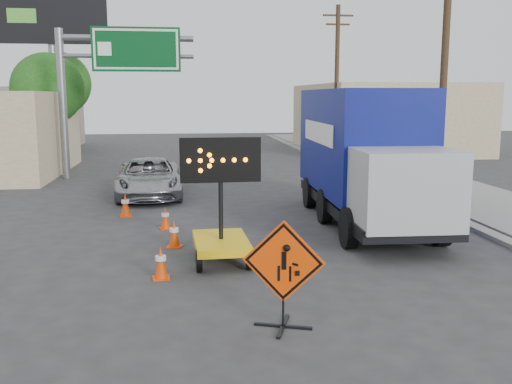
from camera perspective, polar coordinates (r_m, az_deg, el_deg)
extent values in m
plane|color=#2D2D30|center=(10.08, -0.43, -12.55)|extent=(100.00, 100.00, 0.00)
cube|color=gray|center=(25.93, 11.40, 1.10)|extent=(0.40, 60.00, 0.12)
cube|color=gray|center=(26.76, 16.07, 1.20)|extent=(4.00, 60.00, 0.15)
cube|color=beige|center=(41.76, 12.46, 7.30)|extent=(10.00, 14.00, 4.60)
cylinder|color=slate|center=(27.80, -18.76, 8.26)|extent=(0.36, 0.36, 6.80)
cylinder|color=slate|center=(27.50, -12.76, 14.78)|extent=(6.00, 0.28, 0.28)
cylinder|color=slate|center=(27.43, -12.70, 13.12)|extent=(6.00, 0.20, 0.20)
cube|color=#043D17|center=(27.30, -11.89, 13.79)|extent=(4.00, 0.10, 2.00)
cube|color=silver|center=(27.23, -11.90, 13.80)|extent=(3.80, 0.01, 1.80)
cylinder|color=slate|center=(36.04, -19.54, 10.15)|extent=(0.44, 0.44, 9.00)
cube|color=silver|center=(36.13, -19.62, 16.20)|extent=(6.00, 0.25, 3.00)
cube|color=black|center=(35.98, -19.67, 16.23)|extent=(6.10, 0.04, 3.10)
cylinder|color=#432C1D|center=(21.34, 18.26, 10.99)|extent=(0.26, 0.26, 9.00)
cylinder|color=#432C1D|center=(34.51, 8.06, 10.65)|extent=(0.26, 0.26, 9.00)
cube|color=#432C1D|center=(34.81, 8.21, 17.08)|extent=(1.80, 0.10, 0.10)
cube|color=#432C1D|center=(34.74, 8.19, 16.26)|extent=(1.40, 0.10, 0.10)
cylinder|color=#432C1D|center=(32.09, -19.85, 5.13)|extent=(0.28, 0.28, 3.25)
sphere|color=#164714|center=(32.02, -20.11, 9.68)|extent=(3.71, 3.71, 3.71)
cylinder|color=#432C1D|center=(40.10, -18.85, 6.20)|extent=(0.28, 0.28, 3.58)
sphere|color=#164714|center=(40.06, -19.07, 10.22)|extent=(4.10, 4.10, 4.10)
cube|color=black|center=(9.73, 2.72, -13.25)|extent=(0.94, 0.39, 0.04)
cube|color=black|center=(9.73, 2.72, -13.25)|extent=(0.39, 0.94, 0.04)
cylinder|color=black|center=(9.60, 2.74, -11.29)|extent=(0.04, 0.04, 0.76)
cube|color=#EC3F04|center=(9.36, 2.77, -6.96)|extent=(1.31, 0.48, 1.38)
cube|color=black|center=(9.36, 2.77, -6.96)|extent=(1.21, 0.43, 1.28)
cube|color=#E2B60C|center=(13.23, -3.51, -5.07)|extent=(1.28, 2.06, 0.18)
cylinder|color=black|center=(12.98, -3.56, -0.09)|extent=(0.10, 0.10, 2.23)
cube|color=black|center=(12.88, -3.60, 3.25)|extent=(1.83, 0.16, 1.01)
imported|color=#A0A2A7|center=(22.12, -10.65, 1.42)|extent=(2.64, 5.31, 1.45)
cube|color=black|center=(17.38, 10.89, -1.12)|extent=(2.80, 8.40, 0.31)
cube|color=#081260|center=(17.92, 10.24, 5.08)|extent=(2.84, 6.53, 3.12)
cube|color=#9EA0A5|center=(14.14, 15.22, 0.34)|extent=(2.46, 1.96, 1.87)
cube|color=#EC3F04|center=(12.30, -9.46, -8.46)|extent=(0.39, 0.39, 0.03)
cone|color=#EC3F04|center=(12.20, -9.51, -6.89)|extent=(0.28, 0.28, 0.67)
cylinder|color=silver|center=(12.18, -9.52, -6.54)|extent=(0.23, 0.23, 0.10)
cube|color=#EC3F04|center=(14.72, -8.16, -5.42)|extent=(0.45, 0.45, 0.03)
cone|color=#EC3F04|center=(14.63, -8.19, -4.08)|extent=(0.28, 0.28, 0.68)
cylinder|color=silver|center=(14.61, -8.20, -3.77)|extent=(0.23, 0.23, 0.10)
cube|color=#EC3F04|center=(16.73, -9.02, -3.61)|extent=(0.41, 0.41, 0.03)
cone|color=#EC3F04|center=(16.66, -9.05, -2.52)|extent=(0.26, 0.26, 0.63)
cylinder|color=silver|center=(16.64, -9.06, -2.27)|extent=(0.21, 0.21, 0.09)
cube|color=#EC3F04|center=(18.71, -12.89, -2.33)|extent=(0.44, 0.44, 0.03)
cone|color=#EC3F04|center=(18.64, -12.93, -1.20)|extent=(0.30, 0.30, 0.72)
cylinder|color=silver|center=(18.63, -12.94, -0.94)|extent=(0.24, 0.24, 0.11)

